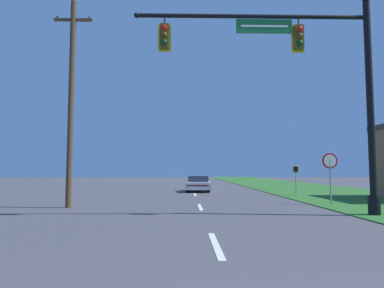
{
  "coord_description": "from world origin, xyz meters",
  "views": [
    {
      "loc": [
        -0.7,
        -1.92,
        1.7
      ],
      "look_at": [
        0.0,
        32.11,
        4.32
      ],
      "focal_mm": 32.0,
      "sensor_mm": 36.0,
      "label": 1
    }
  ],
  "objects_px": {
    "car_ahead": "(199,184)",
    "utility_pole_near": "(71,99)",
    "stop_sign": "(330,167)",
    "signal_mast": "(314,79)",
    "route_sign_post": "(296,173)"
  },
  "relations": [
    {
      "from": "car_ahead",
      "to": "utility_pole_near",
      "type": "xyz_separation_m",
      "value": [
        -6.4,
        -11.85,
        4.4
      ]
    },
    {
      "from": "stop_sign",
      "to": "car_ahead",
      "type": "bearing_deg",
      "value": 118.92
    },
    {
      "from": "signal_mast",
      "to": "route_sign_post",
      "type": "distance_m",
      "value": 10.55
    },
    {
      "from": "route_sign_post",
      "to": "signal_mast",
      "type": "bearing_deg",
      "value": -103.7
    },
    {
      "from": "route_sign_post",
      "to": "utility_pole_near",
      "type": "xyz_separation_m",
      "value": [
        -12.59,
        -6.63,
        3.48
      ]
    },
    {
      "from": "signal_mast",
      "to": "stop_sign",
      "type": "relative_size",
      "value": 3.72
    },
    {
      "from": "car_ahead",
      "to": "route_sign_post",
      "type": "relative_size",
      "value": 2.16
    },
    {
      "from": "signal_mast",
      "to": "stop_sign",
      "type": "xyz_separation_m",
      "value": [
        2.19,
        3.9,
        -3.33
      ]
    },
    {
      "from": "car_ahead",
      "to": "route_sign_post",
      "type": "xyz_separation_m",
      "value": [
        6.19,
        -5.22,
        0.92
      ]
    },
    {
      "from": "car_ahead",
      "to": "signal_mast",
      "type": "bearing_deg",
      "value": -75.45
    },
    {
      "from": "car_ahead",
      "to": "utility_pole_near",
      "type": "bearing_deg",
      "value": -118.35
    },
    {
      "from": "utility_pole_near",
      "to": "route_sign_post",
      "type": "bearing_deg",
      "value": 27.79
    },
    {
      "from": "route_sign_post",
      "to": "car_ahead",
      "type": "bearing_deg",
      "value": 139.85
    },
    {
      "from": "stop_sign",
      "to": "route_sign_post",
      "type": "distance_m",
      "value": 5.72
    },
    {
      "from": "signal_mast",
      "to": "route_sign_post",
      "type": "relative_size",
      "value": 4.58
    }
  ]
}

